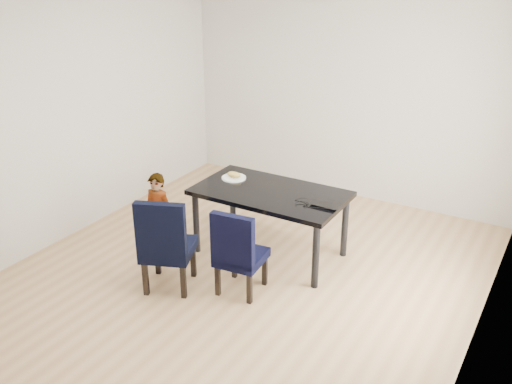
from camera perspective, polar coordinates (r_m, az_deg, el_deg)
The scene contains 14 objects.
floor at distance 6.00m, azimuth -0.98°, elevation -8.17°, with size 4.50×5.00×0.01m, color tan.
ceiling at distance 5.14m, azimuth -1.19°, elevation 18.56°, with size 4.50×5.00×0.01m, color white.
wall_back at distance 7.58m, azimuth 9.00°, elevation 9.45°, with size 4.50×0.01×2.70m, color beige.
wall_front at distance 3.72m, azimuth -21.86°, elevation -7.16°, with size 4.50×0.01×2.70m, color white.
wall_left at distance 6.82m, azimuth -17.57°, elevation 7.10°, with size 0.01×5.00×2.70m, color white.
wall_right at distance 4.73m, azimuth 22.92°, elevation -0.75°, with size 0.01×5.00×2.70m, color silver.
dining_table at distance 6.20m, azimuth 1.41°, elevation -3.09°, with size 1.60×0.90×0.75m, color black.
chair_left at distance 5.63m, azimuth -8.78°, elevation -4.89°, with size 0.48×0.50×0.99m, color black.
chair_right at distance 5.52m, azimuth -1.48°, elevation -5.80°, with size 0.43×0.45×0.89m, color black.
child at distance 6.20m, azimuth -9.76°, elevation -2.39°, with size 0.35×0.23×0.95m, color #D04511.
plate at distance 6.37m, azimuth -2.24°, elevation 1.43°, with size 0.27×0.27×0.02m, color white.
sandwich at distance 6.35m, azimuth -2.21°, elevation 1.75°, with size 0.17×0.08×0.07m, color gold.
laptop at distance 5.75m, azimuth 7.15°, elevation -1.19°, with size 0.32×0.21×0.03m, color black.
cable_tangle at distance 5.72m, azimuth 4.59°, elevation -1.32°, with size 0.13×0.13×0.01m, color black.
Camera 1 is at (2.69, -4.36, 3.13)m, focal length 40.00 mm.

